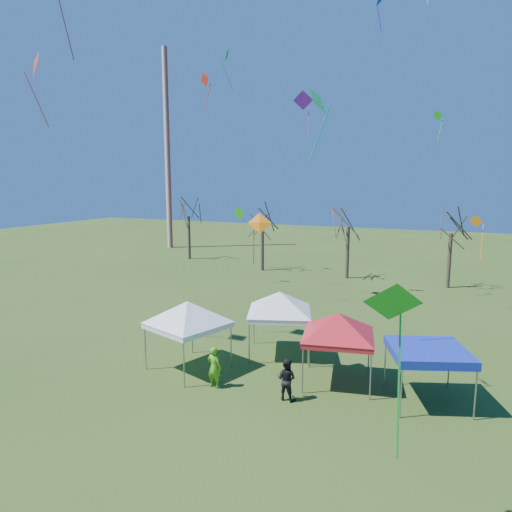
# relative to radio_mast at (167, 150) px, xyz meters

# --- Properties ---
(ground) EXTENTS (140.00, 140.00, 0.00)m
(ground) POSITION_rel_radio_mast_xyz_m (28.00, -34.00, -12.50)
(ground) COLOR #304B18
(ground) RESTS_ON ground
(radio_mast) EXTENTS (0.70, 0.70, 25.00)m
(radio_mast) POSITION_rel_radio_mast_xyz_m (0.00, 0.00, 0.00)
(radio_mast) COLOR silver
(radio_mast) RESTS_ON ground
(tree_0) EXTENTS (3.83, 3.83, 8.44)m
(tree_0) POSITION_rel_radio_mast_xyz_m (7.15, -6.62, -6.01)
(tree_0) COLOR #3D2D21
(tree_0) RESTS_ON ground
(tree_1) EXTENTS (3.42, 3.42, 7.54)m
(tree_1) POSITION_rel_radio_mast_xyz_m (17.23, -9.35, -6.71)
(tree_1) COLOR #3D2D21
(tree_1) RESTS_ON ground
(tree_2) EXTENTS (3.71, 3.71, 8.18)m
(tree_2) POSITION_rel_radio_mast_xyz_m (25.63, -9.62, -6.21)
(tree_2) COLOR #3D2D21
(tree_2) RESTS_ON ground
(tree_3) EXTENTS (3.59, 3.59, 7.91)m
(tree_3) POSITION_rel_radio_mast_xyz_m (34.03, -9.96, -6.42)
(tree_3) COLOR #3D2D21
(tree_3) RESTS_ON ground
(tent_white_west) EXTENTS (4.02, 4.02, 3.73)m
(tent_white_west) POSITION_rel_radio_mast_xyz_m (23.50, -32.58, -9.49)
(tent_white_west) COLOR gray
(tent_white_west) RESTS_ON ground
(tent_white_mid) EXTENTS (3.98, 3.98, 3.73)m
(tent_white_mid) POSITION_rel_radio_mast_xyz_m (26.69, -29.16, -9.49)
(tent_white_mid) COLOR gray
(tent_white_mid) RESTS_ON ground
(tent_red) EXTENTS (4.00, 4.00, 3.60)m
(tent_red) POSITION_rel_radio_mast_xyz_m (30.17, -31.24, -9.60)
(tent_red) COLOR gray
(tent_red) RESTS_ON ground
(tent_blue) EXTENTS (3.67, 3.67, 2.24)m
(tent_blue) POSITION_rel_radio_mast_xyz_m (33.80, -31.53, -10.44)
(tent_blue) COLOR gray
(tent_blue) RESTS_ON ground
(person_dark) EXTENTS (0.88, 0.71, 1.69)m
(person_dark) POSITION_rel_radio_mast_xyz_m (28.70, -33.58, -11.65)
(person_dark) COLOR black
(person_dark) RESTS_ON ground
(person_green) EXTENTS (0.69, 0.48, 1.78)m
(person_green) POSITION_rel_radio_mast_xyz_m (25.54, -33.80, -11.61)
(person_green) COLOR #58A81A
(person_green) RESTS_ON ground
(kite_7) EXTENTS (0.88, 1.04, 2.79)m
(kite_7) POSITION_rel_radio_mast_xyz_m (19.46, -20.73, 4.49)
(kite_7) COLOR #199216
(kite_7) RESTS_ON ground
(kite_13) EXTENTS (1.17, 0.83, 2.94)m
(kite_13) POSITION_rel_radio_mast_xyz_m (17.70, -15.38, -6.54)
(kite_13) COLOR green
(kite_13) RESTS_ON ground
(kite_22) EXTENTS (0.91, 0.91, 2.94)m
(kite_22) POSITION_rel_radio_mast_xyz_m (35.63, -15.99, -6.61)
(kite_22) COLOR orange
(kite_22) RESTS_ON ground
(kite_1) EXTENTS (1.23, 1.05, 2.33)m
(kite_1) POSITION_rel_radio_mast_xyz_m (26.72, -31.76, -5.67)
(kite_1) COLOR orange
(kite_1) RESTS_ON ground
(kite_27) EXTENTS (1.15, 1.29, 2.64)m
(kite_27) POSITION_rel_radio_mast_xyz_m (29.60, -33.00, -1.00)
(kite_27) COLOR #0DC7A1
(kite_27) RESTS_ON ground
(kite_5) EXTENTS (1.53, 1.25, 4.25)m
(kite_5) POSITION_rel_radio_mast_xyz_m (33.33, -39.43, -6.56)
(kite_5) COLOR green
(kite_5) RESTS_ON ground
(kite_14) EXTENTS (1.32, 1.22, 3.46)m
(kite_14) POSITION_rel_radio_mast_xyz_m (15.83, -33.26, 1.54)
(kite_14) COLOR #ED3E0C
(kite_14) RESTS_ON ground
(kite_18) EXTENTS (0.39, 0.74, 1.92)m
(kite_18) POSITION_rel_radio_mast_xyz_m (30.29, -25.31, 4.88)
(kite_18) COLOR #1227C1
(kite_18) RESTS_ON ground
(kite_2) EXTENTS (1.41, 1.06, 3.34)m
(kite_2) POSITION_rel_radio_mast_xyz_m (13.07, -12.63, 5.03)
(kite_2) COLOR red
(kite_2) RESTS_ON ground
(kite_11) EXTENTS (1.59, 1.14, 3.13)m
(kite_11) POSITION_rel_radio_mast_xyz_m (23.84, -17.42, 1.82)
(kite_11) COLOR purple
(kite_11) RESTS_ON ground
(kite_19) EXTENTS (0.89, 0.74, 2.23)m
(kite_19) POSITION_rel_radio_mast_xyz_m (32.63, -12.36, 0.86)
(kite_19) COLOR green
(kite_19) RESTS_ON ground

